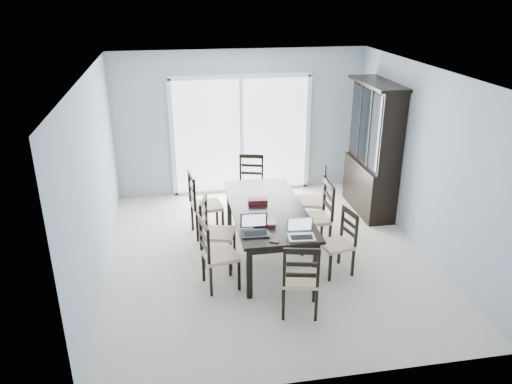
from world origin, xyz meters
TOP-DOWN VIEW (x-y plane):
  - floor at (0.00, 0.00)m, footprint 5.00×5.00m
  - ceiling at (0.00, 0.00)m, footprint 5.00×5.00m
  - back_wall at (0.00, 2.50)m, footprint 4.50×0.02m
  - wall_left at (-2.25, 0.00)m, footprint 0.02×5.00m
  - wall_right at (2.25, 0.00)m, footprint 0.02×5.00m
  - balcony at (0.00, 3.50)m, footprint 4.50×2.00m
  - railing at (0.00, 4.50)m, footprint 4.50×0.06m
  - dining_table at (0.00, 0.00)m, footprint 1.00×2.20m
  - china_hutch at (2.02, 1.25)m, footprint 0.50×1.38m
  - sliding_door at (0.00, 2.48)m, footprint 2.52×0.05m
  - chair_left_near at (-0.83, -0.69)m, footprint 0.49×0.48m
  - chair_left_mid at (-0.79, -0.06)m, footprint 0.52×0.51m
  - chair_left_far at (-0.89, 0.80)m, footprint 0.51×0.50m
  - chair_right_near at (0.89, -0.59)m, footprint 0.47×0.46m
  - chair_right_mid at (0.80, 0.10)m, footprint 0.46×0.44m
  - chair_right_far at (0.92, 0.68)m, footprint 0.56×0.55m
  - chair_end_near at (0.10, -1.46)m, footprint 0.50×0.51m
  - chair_end_far at (0.03, 1.61)m, footprint 0.52×0.53m
  - laptop_dark at (-0.30, -0.76)m, footprint 0.35×0.25m
  - laptop_silver at (0.23, -0.95)m, footprint 0.34×0.25m
  - book_stack at (-0.14, -0.50)m, footprint 0.32×0.26m
  - cell_phone at (-0.11, -1.00)m, footprint 0.12×0.10m
  - game_box at (-0.11, 0.16)m, footprint 0.28×0.16m
  - hot_tub at (-0.21, 3.34)m, footprint 1.88×1.70m

SIDE VIEW (x-z plane):
  - balcony at x=0.00m, z-range -0.10..0.00m
  - floor at x=0.00m, z-range 0.00..0.00m
  - hot_tub at x=-0.21m, z-range 0.00..0.93m
  - chair_right_near at x=0.89m, z-range 0.03..1.05m
  - railing at x=0.00m, z-range 0.00..1.10m
  - chair_left_near at x=-0.83m, z-range 0.03..1.11m
  - chair_end_near at x=0.10m, z-range 0.03..1.13m
  - chair_left_mid at x=-0.79m, z-range 0.03..1.14m
  - chair_end_far at x=0.03m, z-range 0.03..1.15m
  - chair_right_far at x=0.92m, z-range 0.03..1.19m
  - chair_left_far at x=-0.89m, z-range 0.03..1.21m
  - chair_right_mid at x=0.80m, z-range 0.03..1.21m
  - dining_table at x=0.00m, z-range 0.30..1.05m
  - cell_phone at x=-0.11m, z-range 0.75..0.76m
  - book_stack at x=-0.14m, z-range 0.75..0.80m
  - game_box at x=-0.11m, z-range 0.75..0.82m
  - laptop_silver at x=0.23m, z-range 0.69..0.92m
  - laptop_dark at x=-0.30m, z-range 0.69..0.92m
  - china_hutch at x=2.02m, z-range -0.03..2.17m
  - sliding_door at x=0.00m, z-range 0.00..2.18m
  - back_wall at x=0.00m, z-range 0.00..2.60m
  - wall_left at x=-2.25m, z-range 0.00..2.60m
  - wall_right at x=2.25m, z-range 0.00..2.60m
  - ceiling at x=0.00m, z-range 2.60..2.60m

